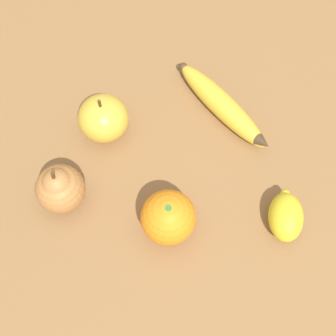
{
  "coord_description": "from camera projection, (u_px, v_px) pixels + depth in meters",
  "views": [
    {
      "loc": [
        -0.11,
        0.27,
        0.64
      ],
      "look_at": [
        0.06,
        0.05,
        0.03
      ],
      "focal_mm": 50.0,
      "sensor_mm": 36.0,
      "label": 1
    }
  ],
  "objects": [
    {
      "name": "orange",
      "position": [
        168.0,
        217.0,
        0.63
      ],
      "size": [
        0.08,
        0.08,
        0.08
      ],
      "color": "orange",
      "rests_on": "ground_plane"
    },
    {
      "name": "banana",
      "position": [
        223.0,
        105.0,
        0.73
      ],
      "size": [
        0.2,
        0.08,
        0.04
      ],
      "rotation": [
        0.0,
        0.0,
        2.92
      ],
      "color": "gold",
      "rests_on": "ground_plane"
    },
    {
      "name": "ground_plane",
      "position": [
        220.0,
        173.0,
        0.7
      ],
      "size": [
        3.0,
        3.0,
        0.0
      ],
      "primitive_type": "plane",
      "color": "olive"
    },
    {
      "name": "lemon",
      "position": [
        286.0,
        217.0,
        0.65
      ],
      "size": [
        0.08,
        0.09,
        0.05
      ],
      "rotation": [
        0.0,
        0.0,
        5.3
      ],
      "color": "yellow",
      "rests_on": "ground_plane"
    },
    {
      "name": "apple",
      "position": [
        103.0,
        118.0,
        0.7
      ],
      "size": [
        0.08,
        0.08,
        0.08
      ],
      "color": "gold",
      "rests_on": "ground_plane"
    },
    {
      "name": "pear",
      "position": [
        60.0,
        188.0,
        0.65
      ],
      "size": [
        0.07,
        0.07,
        0.09
      ],
      "color": "#B2753D",
      "rests_on": "ground_plane"
    }
  ]
}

